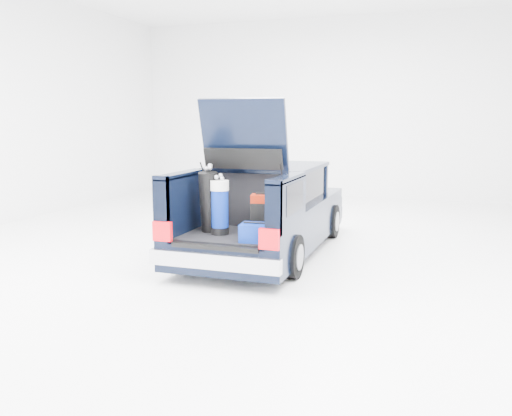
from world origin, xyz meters
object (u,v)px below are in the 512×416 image
at_px(red_suitcase, 263,213).
at_px(blue_golf_bag, 220,207).
at_px(car, 268,211).
at_px(blue_duffel, 260,233).
at_px(black_golf_bag, 209,202).

height_order(red_suitcase, blue_golf_bag, blue_golf_bag).
relative_size(car, blue_golf_bag, 5.49).
distance_m(red_suitcase, blue_duffel, 0.65).
xyz_separation_m(car, red_suitcase, (0.35, -1.31, 0.19)).
bearing_deg(blue_golf_bag, blue_duffel, -42.79).
bearing_deg(car, black_golf_bag, -103.29).
xyz_separation_m(car, blue_golf_bag, (-0.17, -1.65, 0.31)).
xyz_separation_m(red_suitcase, blue_golf_bag, (-0.52, -0.34, 0.12)).
bearing_deg(blue_duffel, car, 98.99).
height_order(red_suitcase, blue_duffel, red_suitcase).
bearing_deg(blue_duffel, red_suitcase, 98.33).
bearing_deg(black_golf_bag, blue_golf_bag, -22.35).
bearing_deg(blue_golf_bag, black_golf_bag, 135.43).
distance_m(black_golf_bag, blue_golf_bag, 0.22).
xyz_separation_m(red_suitcase, blue_duffel, (0.15, -0.62, -0.15)).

